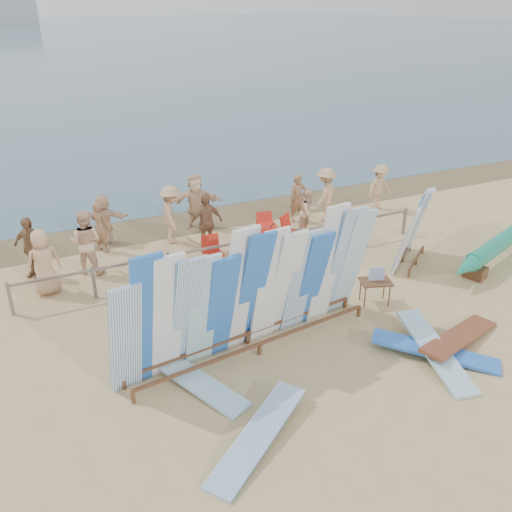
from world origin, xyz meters
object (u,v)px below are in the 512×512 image
flat_board_c (458,343)px  beachgoer_4 (206,223)px  beachgoer_extra_0 (380,187)px  flat_board_b (434,358)px  beachgoer_extra_1 (31,247)px  beachgoer_5 (196,201)px  beachgoer_11 (104,219)px  vendor_table (375,291)px  beachgoer_2 (86,242)px  beachgoer_3 (171,214)px  outrigger_canoe (502,242)px  main_surfboard_rack (253,294)px  beachgoer_9 (325,195)px  beachgoer_8 (309,212)px  flat_board_e (258,442)px  beachgoer_7 (298,199)px  beach_chair_left (213,256)px  flat_board_d (434,357)px  beach_chair_right (291,235)px  flat_board_a (193,384)px  beachgoer_1 (100,227)px  stroller (267,236)px

flat_board_c → beachgoer_4: 7.90m
beachgoer_extra_0 → flat_board_b: bearing=-130.3°
beachgoer_extra_1 → beachgoer_5: bearing=57.4°
beachgoer_extra_0 → beachgoer_11: 9.74m
vendor_table → beachgoer_2: 7.96m
beachgoer_4 → flat_board_b: bearing=-79.0°
beachgoer_extra_1 → beachgoer_5: (5.32, 1.49, 0.05)m
vendor_table → beachgoer_extra_0: (4.23, 5.55, 0.50)m
flat_board_b → beachgoer_3: beachgoer_3 is taller
outrigger_canoe → vendor_table: vendor_table is taller
main_surfboard_rack → beachgoer_2: size_ratio=3.33×
beachgoer_9 → beachgoer_8: (-1.14, -0.82, -0.18)m
flat_board_e → beachgoer_4: (1.98, 7.86, 0.94)m
flat_board_b → outrigger_canoe: bearing=42.6°
beachgoer_3 → main_surfboard_rack: bearing=-169.6°
flat_board_c → beachgoer_7: size_ratio=1.61×
beachgoer_5 → beachgoer_8: (3.11, -2.15, -0.16)m
flat_board_c → beach_chair_left: (-3.55, 6.20, 0.24)m
beach_chair_left → flat_board_c: bearing=-60.3°
beachgoer_5 → beachgoer_extra_1: bearing=-149.0°
flat_board_d → flat_board_e: flat_board_e is taller
beachgoer_8 → flat_board_e: bearing=-151.8°
beach_chair_right → beachgoer_11: bearing=118.4°
flat_board_b → beachgoer_extra_0: size_ratio=1.60×
beachgoer_extra_1 → beachgoer_8: 8.46m
beachgoer_7 → beachgoer_8: 1.15m
outrigger_canoe → beachgoer_2: size_ratio=3.11×
outrigger_canoe → beachgoer_extra_0: 5.08m
flat_board_a → beachgoer_1: size_ratio=1.67×
beachgoer_7 → beachgoer_extra_1: beachgoer_extra_1 is taller
beachgoer_3 → flat_board_c: bearing=-141.6°
outrigger_canoe → beach_chair_left: (-7.84, 3.38, -0.30)m
beach_chair_right → beachgoer_extra_0: beachgoer_extra_0 is taller
beachgoer_9 → beachgoer_11: bearing=-45.1°
beach_chair_left → beach_chair_right: beach_chair_right is taller
main_surfboard_rack → beachgoer_extra_1: size_ratio=3.56×
flat_board_e → beachgoer_extra_0: beachgoer_extra_0 is taller
flat_board_b → beachgoer_5: 9.56m
flat_board_a → beachgoer_2: (-1.03, 5.95, 0.94)m
flat_board_e → beachgoer_7: 10.57m
outrigger_canoe → flat_board_c: size_ratio=2.15×
stroller → beachgoer_11: bearing=158.1°
flat_board_a → beachgoer_2: beachgoer_2 is taller
flat_board_d → beachgoer_11: bearing=73.7°
beachgoer_extra_1 → beachgoer_8: bearing=37.3°
flat_board_b → beachgoer_11: size_ratio=1.68×
flat_board_c → beachgoer_8: bearing=-19.6°
stroller → beachgoer_5: beachgoer_5 is taller
beachgoer_4 → beachgoer_11: bearing=134.8°
flat_board_c → beachgoer_11: size_ratio=1.68×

